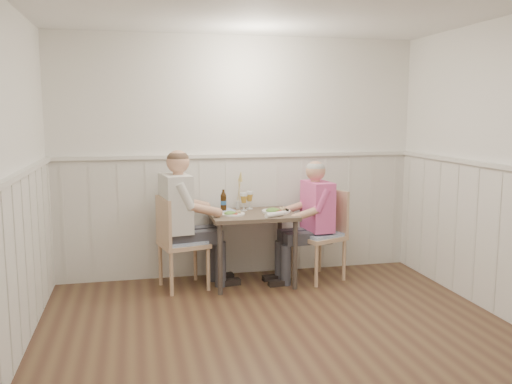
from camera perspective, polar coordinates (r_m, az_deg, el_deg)
ground_plane at (r=4.14m, az=4.46°, el=-17.17°), size 4.50×4.50×0.00m
room_shell at (r=3.75m, az=4.73°, el=4.27°), size 4.04×4.54×2.60m
wainscot at (r=4.53m, az=1.99°, el=-5.62°), size 4.00×4.49×1.34m
dining_table at (r=5.65m, az=-0.45°, el=-3.27°), size 0.87×0.70×0.75m
chair_right at (r=5.88m, az=7.05°, el=-4.10°), size 0.59×0.59×0.96m
chair_left at (r=5.55m, az=-8.23°, el=-4.95°), size 0.54×0.54×0.95m
man_in_pink at (r=5.82m, az=6.09°, el=-3.96°), size 0.63×0.44×1.31m
diner_cream at (r=5.55m, az=-7.94°, el=-4.01°), size 0.72×0.50×1.44m
plate_man at (r=5.66m, az=2.06°, el=-1.92°), size 0.30×0.30×0.08m
plate_diner at (r=5.52m, az=-2.54°, el=-2.24°), size 0.25×0.25×0.06m
beer_glass_a at (r=5.84m, az=-0.70°, el=-0.54°), size 0.08×0.08×0.20m
beer_glass_b at (r=5.75m, az=-1.29°, el=-0.72°), size 0.08×0.08×0.19m
beer_bottle at (r=5.76m, az=-3.45°, el=-0.99°), size 0.06×0.06×0.23m
rolled_napkin at (r=5.42m, az=1.96°, el=-2.38°), size 0.22×0.15×0.05m
grass_vase at (r=5.84m, az=-1.91°, el=0.03°), size 0.05×0.05×0.42m
gingham_mat at (r=5.79m, az=-3.69°, el=-1.93°), size 0.30×0.26×0.01m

